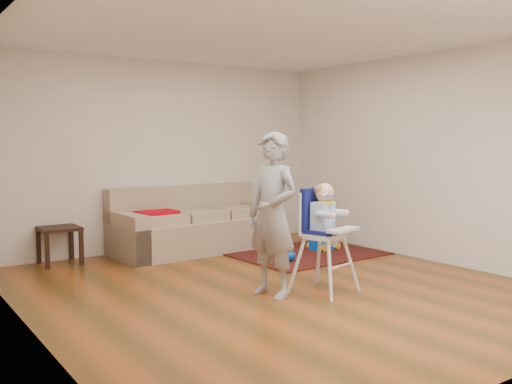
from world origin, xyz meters
TOP-DOWN VIEW (x-y plane):
  - ground at (0.00, 0.00)m, footprint 5.50×5.50m
  - room_envelope at (0.00, 0.53)m, footprint 5.04×5.52m
  - sofa at (0.28, 2.30)m, footprint 2.43×1.11m
  - side_table at (-1.58, 2.51)m, footprint 0.48×0.48m
  - area_rug at (1.42, 1.23)m, footprint 2.01×1.54m
  - ride_on_toy at (1.80, 1.31)m, footprint 0.41×0.32m
  - toy_ball at (0.91, 0.94)m, footprint 0.14×0.14m
  - high_chair at (0.30, -0.41)m, footprint 0.65×0.65m
  - adult at (-0.22, -0.22)m, footprint 0.50×0.67m

SIDE VIEW (x-z plane):
  - ground at x=0.00m, z-range 0.00..0.00m
  - area_rug at x=1.42m, z-range 0.00..0.02m
  - toy_ball at x=0.91m, z-range 0.02..0.16m
  - ride_on_toy at x=1.80m, z-range 0.02..0.43m
  - side_table at x=-1.58m, z-range 0.00..0.48m
  - sofa at x=0.28m, z-range 0.00..0.92m
  - high_chair at x=0.30m, z-range -0.02..1.12m
  - adult at x=-0.22m, z-range 0.00..1.66m
  - room_envelope at x=0.00m, z-range 0.52..3.24m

